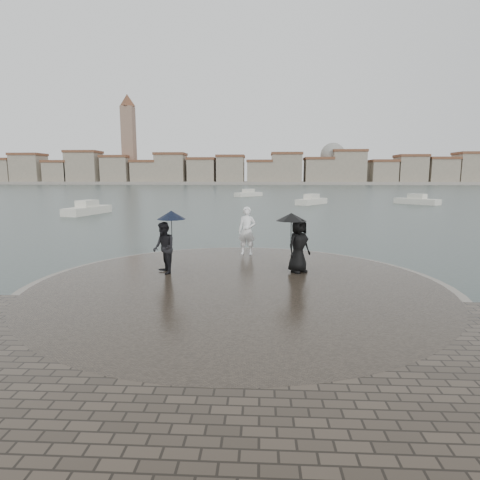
{
  "coord_description": "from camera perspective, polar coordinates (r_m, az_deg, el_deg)",
  "views": [
    {
      "loc": [
        0.67,
        -7.98,
        3.5
      ],
      "look_at": [
        0.0,
        4.8,
        1.45
      ],
      "focal_mm": 30.0,
      "sensor_mm": 36.0,
      "label": 1
    }
  ],
  "objects": [
    {
      "name": "ground",
      "position": [
        8.74,
        -1.69,
        -14.5
      ],
      "size": [
        400.0,
        400.0,
        0.0
      ],
      "primitive_type": "plane",
      "color": "#2B3835",
      "rests_on": "ground"
    },
    {
      "name": "boats",
      "position": [
        52.02,
        5.12,
        5.62
      ],
      "size": [
        39.23,
        38.77,
        1.5
      ],
      "color": "silver",
      "rests_on": "ground"
    },
    {
      "name": "far_skyline",
      "position": [
        168.85,
        0.64,
        9.81
      ],
      "size": [
        260.0,
        20.0,
        37.0
      ],
      "color": "gray",
      "rests_on": "ground"
    },
    {
      "name": "visitor_left",
      "position": [
        13.15,
        -10.55,
        -0.09
      ],
      "size": [
        1.2,
        1.09,
        2.04
      ],
      "color": "black",
      "rests_on": "quay_tip"
    },
    {
      "name": "quay_tip",
      "position": [
        11.97,
        -0.33,
        -7.0
      ],
      "size": [
        11.9,
        11.9,
        0.36
      ],
      "primitive_type": "cylinder",
      "color": "#2D261E",
      "rests_on": "ground"
    },
    {
      "name": "statue",
      "position": [
        16.06,
        1.0,
        1.32
      ],
      "size": [
        0.78,
        0.58,
        1.93
      ],
      "primitive_type": "imported",
      "rotation": [
        0.0,
        0.0,
        -0.19
      ],
      "color": "white",
      "rests_on": "quay_tip"
    },
    {
      "name": "visitor_right",
      "position": [
        13.21,
        8.09,
        0.18
      ],
      "size": [
        1.28,
        1.11,
        1.95
      ],
      "color": "black",
      "rests_on": "quay_tip"
    },
    {
      "name": "kerb_ring",
      "position": [
        11.98,
        -0.33,
        -7.09
      ],
      "size": [
        12.5,
        12.5,
        0.32
      ],
      "primitive_type": "cylinder",
      "color": "gray",
      "rests_on": "ground"
    }
  ]
}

